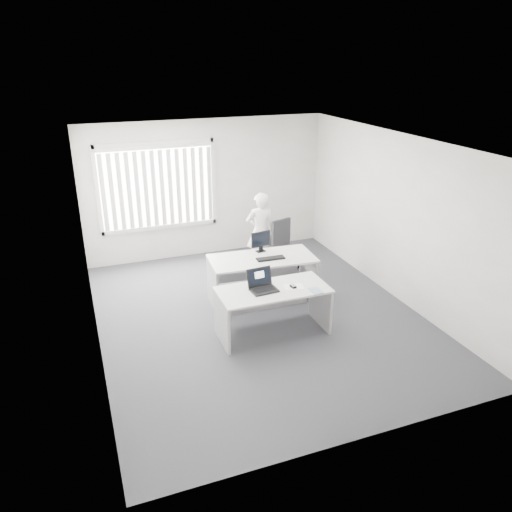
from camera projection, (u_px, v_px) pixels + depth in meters
name	position (u px, v px, depth m)	size (l,w,h in m)	color
ground	(259.00, 316.00, 8.14)	(6.00, 6.00, 0.00)	#4C4B52
wall_back	(207.00, 189.00, 10.20)	(5.00, 0.02, 2.80)	beige
wall_front	(366.00, 331.00, 5.01)	(5.00, 0.02, 2.80)	beige
wall_left	(88.00, 258.00, 6.79)	(0.02, 6.00, 2.80)	beige
wall_right	(397.00, 218.00, 8.43)	(0.02, 6.00, 2.80)	beige
ceiling	(259.00, 143.00, 7.08)	(5.00, 6.00, 0.02)	silver
window	(158.00, 186.00, 9.78)	(2.32, 0.06, 1.76)	silver
blinds	(158.00, 189.00, 9.74)	(2.20, 0.10, 1.50)	silver
desk_near	(273.00, 302.00, 7.45)	(1.65, 0.78, 0.75)	silver
desk_far	(262.00, 270.00, 8.45)	(1.81, 0.95, 0.80)	silver
office_chair	(286.00, 257.00, 9.66)	(0.74, 0.74, 1.03)	black
person	(260.00, 231.00, 9.65)	(0.57, 0.37, 1.55)	silver
laptop	(264.00, 282.00, 7.25)	(0.39, 0.34, 0.30)	black
paper_sheet	(293.00, 286.00, 7.45)	(0.29, 0.20, 0.00)	white
mouse	(293.00, 286.00, 7.41)	(0.06, 0.11, 0.04)	#BBBBBE
booklet	(316.00, 291.00, 7.31)	(0.15, 0.22, 0.01)	silver
keyboard	(271.00, 258.00, 8.30)	(0.48, 0.16, 0.02)	black
monitor	(261.00, 242.00, 8.55)	(0.36, 0.11, 0.36)	black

